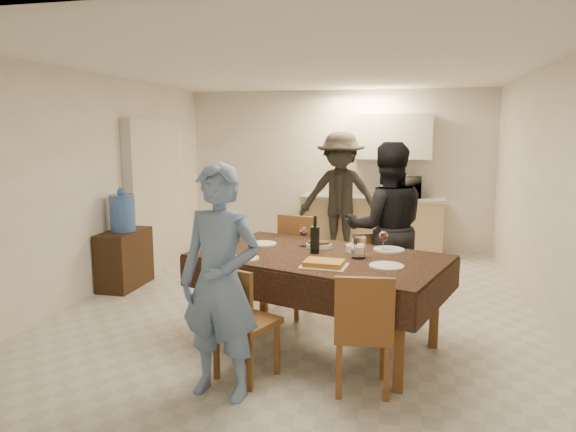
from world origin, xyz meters
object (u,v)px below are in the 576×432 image
object	(u,v)px
console	(125,259)
person_far	(386,228)
person_near	(220,282)
person_kitchen	(340,196)
water_pitcher	(358,247)
microwave	(402,187)
wine_bottle	(315,235)
water_jug	(122,213)
dining_table	(319,259)
savoury_tart	(324,263)

from	to	relation	value
console	person_far	size ratio (longest dim) A/B	0.42
person_near	person_kitchen	xyz separation A→B (m)	(0.33, 4.40, 0.11)
water_pitcher	microwave	bearing A→B (deg)	84.96
console	person_kitchen	xyz separation A→B (m)	(2.43, 2.13, 0.61)
console	water_pitcher	world-z (taller)	water_pitcher
wine_bottle	person_near	bearing A→B (deg)	-114.44
console	microwave	world-z (taller)	microwave
water_jug	microwave	bearing A→B (deg)	37.66
dining_table	person_far	world-z (taller)	person_far
person_far	console	bearing A→B (deg)	-14.66
console	person_kitchen	world-z (taller)	person_kitchen
wine_bottle	person_kitchen	size ratio (longest dim) A/B	0.18
dining_table	wine_bottle	distance (m)	0.22
person_near	person_far	world-z (taller)	person_far
dining_table	water_jug	size ratio (longest dim) A/B	5.39
person_near	person_far	distance (m)	2.37
water_pitcher	savoury_tart	bearing A→B (deg)	-127.15
dining_table	water_pitcher	size ratio (longest dim) A/B	12.98
water_jug	water_pitcher	size ratio (longest dim) A/B	2.41
microwave	person_far	bearing A→B (deg)	87.09
dining_table	person_kitchen	world-z (taller)	person_kitchen
microwave	person_far	world-z (taller)	person_far
water_jug	person_far	world-z (taller)	person_far
water_jug	water_pitcher	distance (m)	3.26
water_jug	microwave	world-z (taller)	microwave
dining_table	savoury_tart	world-z (taller)	savoury_tart
water_jug	person_near	bearing A→B (deg)	-47.29
console	person_near	size ratio (longest dim) A/B	0.45
savoury_tart	microwave	distance (m)	4.23
microwave	person_kitchen	xyz separation A→B (m)	(-0.91, -0.45, -0.11)
dining_table	microwave	distance (m)	3.87
console	water_jug	size ratio (longest dim) A/B	1.70
dining_table	person_kitchen	size ratio (longest dim) A/B	1.26
console	wine_bottle	bearing A→B (deg)	-24.32
dining_table	person_near	distance (m)	1.19
person_near	console	bearing A→B (deg)	140.65
person_far	savoury_tart	bearing A→B (deg)	61.00
console	water_pitcher	xyz separation A→B (m)	(3.00, -1.28, 0.58)
water_pitcher	person_kitchen	world-z (taller)	person_kitchen
wine_bottle	savoury_tart	world-z (taller)	wine_bottle
person_kitchen	console	bearing A→B (deg)	-138.75
dining_table	person_kitchen	distance (m)	3.36
water_jug	console	bearing A→B (deg)	90.00
water_pitcher	person_far	size ratio (longest dim) A/B	0.10
person_kitchen	person_far	bearing A→B (deg)	-71.41
person_near	wine_bottle	bearing A→B (deg)	73.50
water_pitcher	person_kitchen	bearing A→B (deg)	99.58
water_pitcher	person_far	bearing A→B (deg)	79.70
wine_bottle	person_kitchen	xyz separation A→B (m)	(-0.17, 3.30, -0.05)
water_pitcher	wine_bottle	bearing A→B (deg)	165.96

